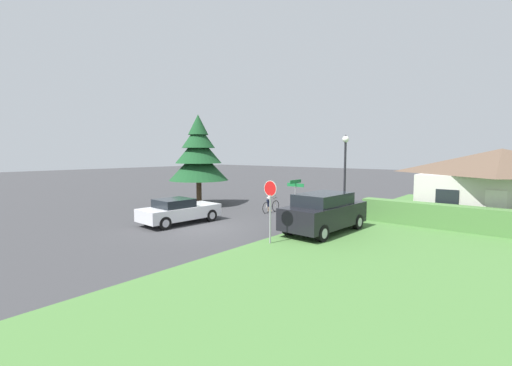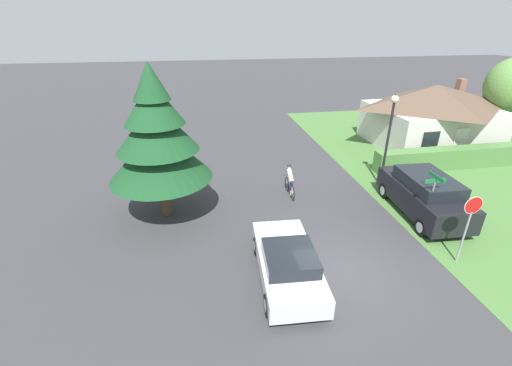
{
  "view_description": "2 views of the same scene",
  "coord_description": "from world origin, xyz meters",
  "px_view_note": "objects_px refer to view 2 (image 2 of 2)",
  "views": [
    {
      "loc": [
        13.25,
        -11.41,
        3.82
      ],
      "look_at": [
        -0.43,
        5.01,
        1.95
      ],
      "focal_mm": 24.0,
      "sensor_mm": 36.0,
      "label": 1
    },
    {
      "loc": [
        -4.35,
        -8.72,
        8.0
      ],
      "look_at": [
        -1.92,
        5.12,
        1.25
      ],
      "focal_mm": 24.0,
      "sensor_mm": 36.0,
      "label": 2
    }
  ],
  "objects_px": {
    "cyclist": "(290,182)",
    "parked_suv_right": "(424,194)",
    "cottage_house": "(432,114)",
    "street_name_sign": "(432,193)",
    "conifer_tall_near": "(157,137)",
    "street_lamp": "(390,126)",
    "stop_sign": "(470,218)",
    "sedan_left_lane": "(287,263)"
  },
  "relations": [
    {
      "from": "cottage_house",
      "to": "street_lamp",
      "type": "height_order",
      "value": "street_lamp"
    },
    {
      "from": "cyclist",
      "to": "stop_sign",
      "type": "relative_size",
      "value": 0.66
    },
    {
      "from": "parked_suv_right",
      "to": "street_name_sign",
      "type": "distance_m",
      "value": 1.78
    },
    {
      "from": "cyclist",
      "to": "parked_suv_right",
      "type": "relative_size",
      "value": 0.35
    },
    {
      "from": "cottage_house",
      "to": "conifer_tall_near",
      "type": "height_order",
      "value": "conifer_tall_near"
    },
    {
      "from": "cyclist",
      "to": "parked_suv_right",
      "type": "bearing_deg",
      "value": -117.92
    },
    {
      "from": "cottage_house",
      "to": "cyclist",
      "type": "height_order",
      "value": "cottage_house"
    },
    {
      "from": "cyclist",
      "to": "conifer_tall_near",
      "type": "relative_size",
      "value": 0.27
    },
    {
      "from": "cottage_house",
      "to": "sedan_left_lane",
      "type": "bearing_deg",
      "value": -139.67
    },
    {
      "from": "stop_sign",
      "to": "conifer_tall_near",
      "type": "relative_size",
      "value": 0.4
    },
    {
      "from": "cyclist",
      "to": "stop_sign",
      "type": "xyz_separation_m",
      "value": [
        4.65,
        -6.15,
        1.13
      ]
    },
    {
      "from": "street_name_sign",
      "to": "street_lamp",
      "type": "bearing_deg",
      "value": 84.89
    },
    {
      "from": "sedan_left_lane",
      "to": "cyclist",
      "type": "bearing_deg",
      "value": -12.41
    },
    {
      "from": "street_lamp",
      "to": "street_name_sign",
      "type": "relative_size",
      "value": 1.87
    },
    {
      "from": "street_lamp",
      "to": "street_name_sign",
      "type": "distance_m",
      "value": 4.61
    },
    {
      "from": "cyclist",
      "to": "street_lamp",
      "type": "xyz_separation_m",
      "value": [
        5.01,
        0.16,
        2.55
      ]
    },
    {
      "from": "conifer_tall_near",
      "to": "street_name_sign",
      "type": "bearing_deg",
      "value": -17.22
    },
    {
      "from": "cyclist",
      "to": "street_lamp",
      "type": "height_order",
      "value": "street_lamp"
    },
    {
      "from": "cottage_house",
      "to": "street_name_sign",
      "type": "xyz_separation_m",
      "value": [
        -6.99,
        -10.17,
        -0.31
      ]
    },
    {
      "from": "sedan_left_lane",
      "to": "street_lamp",
      "type": "bearing_deg",
      "value": -43.97
    },
    {
      "from": "sedan_left_lane",
      "to": "street_name_sign",
      "type": "distance_m",
      "value": 6.67
    },
    {
      "from": "stop_sign",
      "to": "cyclist",
      "type": "bearing_deg",
      "value": -50.83
    },
    {
      "from": "parked_suv_right",
      "to": "street_lamp",
      "type": "xyz_separation_m",
      "value": [
        -0.37,
        2.97,
        2.32
      ]
    },
    {
      "from": "stop_sign",
      "to": "sedan_left_lane",
      "type": "bearing_deg",
      "value": 0.84
    },
    {
      "from": "sedan_left_lane",
      "to": "street_name_sign",
      "type": "xyz_separation_m",
      "value": [
        6.32,
        1.83,
        1.12
      ]
    },
    {
      "from": "cottage_house",
      "to": "parked_suv_right",
      "type": "relative_size",
      "value": 1.69
    },
    {
      "from": "parked_suv_right",
      "to": "stop_sign",
      "type": "bearing_deg",
      "value": 170.78
    },
    {
      "from": "parked_suv_right",
      "to": "stop_sign",
      "type": "xyz_separation_m",
      "value": [
        -0.72,
        -3.34,
        0.89
      ]
    },
    {
      "from": "cottage_house",
      "to": "sedan_left_lane",
      "type": "distance_m",
      "value": 17.98
    },
    {
      "from": "cyclist",
      "to": "parked_suv_right",
      "type": "xyz_separation_m",
      "value": [
        5.37,
        -2.81,
        0.24
      ]
    },
    {
      "from": "cottage_house",
      "to": "sedan_left_lane",
      "type": "xyz_separation_m",
      "value": [
        -13.31,
        -12.0,
        -1.43
      ]
    },
    {
      "from": "cyclist",
      "to": "street_lamp",
      "type": "bearing_deg",
      "value": -88.46
    },
    {
      "from": "parked_suv_right",
      "to": "street_name_sign",
      "type": "xyz_separation_m",
      "value": [
        -0.76,
        -1.38,
        0.83
      ]
    },
    {
      "from": "cottage_house",
      "to": "street_lamp",
      "type": "xyz_separation_m",
      "value": [
        -6.6,
        -5.82,
        1.18
      ]
    },
    {
      "from": "parked_suv_right",
      "to": "cyclist",
      "type": "bearing_deg",
      "value": 65.4
    },
    {
      "from": "street_name_sign",
      "to": "cyclist",
      "type": "bearing_deg",
      "value": 137.79
    },
    {
      "from": "sedan_left_lane",
      "to": "conifer_tall_near",
      "type": "height_order",
      "value": "conifer_tall_near"
    },
    {
      "from": "cottage_house",
      "to": "sedan_left_lane",
      "type": "relative_size",
      "value": 1.88
    },
    {
      "from": "street_name_sign",
      "to": "parked_suv_right",
      "type": "bearing_deg",
      "value": 61.23
    },
    {
      "from": "street_name_sign",
      "to": "conifer_tall_near",
      "type": "bearing_deg",
      "value": 162.78
    },
    {
      "from": "cottage_house",
      "to": "street_name_sign",
      "type": "relative_size",
      "value": 3.25
    },
    {
      "from": "stop_sign",
      "to": "street_name_sign",
      "type": "distance_m",
      "value": 1.97
    }
  ]
}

